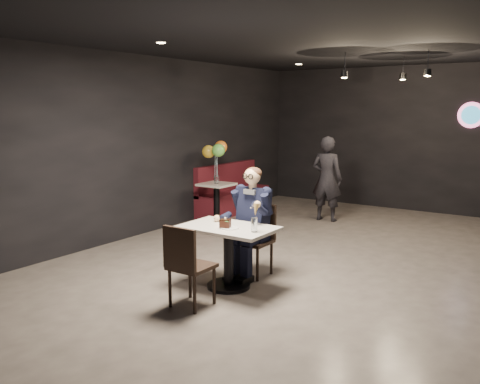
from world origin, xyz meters
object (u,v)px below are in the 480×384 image
Objects in this scene: seated_man at (253,220)px; balloon_vase at (216,179)px; passerby at (327,179)px; chair_far at (253,240)px; booth_bench at (234,188)px; side_table at (217,204)px; main_table at (229,257)px; sundae_glass at (254,225)px; chair_near at (192,265)px.

balloon_vase is (-2.20, 2.18, 0.10)m from seated_man.
passerby reaches higher than balloon_vase.
chair_far is 0.46× the size of booth_bench.
side_table is 0.44× the size of passerby.
sundae_glass is (0.39, -0.05, 0.45)m from main_table.
main_table is 1.55× the size of side_table.
side_table is 2.15m from passerby.
sundae_glass is at bearing -47.04° from balloon_vase.
booth_bench is (-2.89, 3.79, -0.33)m from sundae_glass.
passerby is (-0.58, 4.07, 0.43)m from main_table.
chair_near reaches higher than sundae_glass.
chair_near is at bearing -57.24° from side_table.
passerby is (-0.58, 4.76, 0.35)m from chair_near.
side_table is at bearing 135.21° from chair_far.
passerby is at bearing 9.93° from booth_bench.
chair_far is at bearing 89.79° from chair_near.
balloon_vase reaches higher than main_table.
chair_far is (0.00, 0.55, 0.09)m from main_table.
seated_man is 3.12m from side_table.
side_table is (-2.20, 2.73, -0.02)m from main_table.
booth_bench reaches higher than chair_far.
chair_near is 5.78× the size of sundae_glass.
sundae_glass is 4.24m from passerby.
balloon_vase is 2.10m from passerby.
chair_far reaches higher than main_table.
balloon_vase is at bearing 135.21° from seated_man.
chair_far is 3.59m from passerby.
booth_bench reaches higher than sundae_glass.
booth_bench is 2.82× the size of side_table.
booth_bench is 1.09m from balloon_vase.
chair_near is at bearing 92.78° from passerby.
main_table is 3.54m from balloon_vase.
side_table is at bearing 128.83° from main_table.
sundae_glass is 0.08× the size of booth_bench.
balloon_vase is (0.30, -1.00, 0.32)m from booth_bench.
seated_man is (0.00, 0.55, 0.34)m from main_table.
seated_man is 3.10m from balloon_vase.
main_table reaches higher than side_table.
chair_far is 4.05m from booth_bench.
balloon_vase is (-2.20, 2.18, 0.36)m from chair_far.
booth_bench is 1.97m from passerby.
chair_near is at bearing -121.87° from sundae_glass.
booth_bench is (-2.50, 3.73, 0.13)m from main_table.
chair_near is 5.08m from booth_bench.
sundae_glass is (0.39, -0.60, 0.11)m from seated_man.
chair_near is 4.08m from balloon_vase.
chair_near is (0.00, -1.24, 0.00)m from chair_far.
balloon_vase is (0.00, 0.00, 0.47)m from side_table.
chair_near is 0.57× the size of passerby.
seated_man is at bearing -51.86° from booth_bench.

